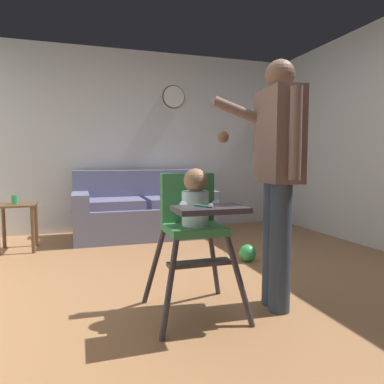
{
  "coord_description": "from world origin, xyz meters",
  "views": [
    {
      "loc": [
        -0.99,
        -2.38,
        1.0
      ],
      "look_at": [
        -0.26,
        -0.1,
        0.79
      ],
      "focal_mm": 33.6,
      "sensor_mm": 36.0,
      "label": 1
    }
  ],
  "objects_px": {
    "toy_ball": "(248,253)",
    "side_table": "(17,217)",
    "sippy_cup": "(15,199)",
    "adult_standing": "(277,171)",
    "couch": "(144,211)",
    "high_chair": "(194,214)",
    "wall_clock": "(174,97)"
  },
  "relations": [
    {
      "from": "toy_ball",
      "to": "side_table",
      "type": "distance_m",
      "value": 2.53
    },
    {
      "from": "sippy_cup",
      "to": "adult_standing",
      "type": "bearing_deg",
      "value": -49.25
    },
    {
      "from": "couch",
      "to": "adult_standing",
      "type": "bearing_deg",
      "value": 9.37
    },
    {
      "from": "side_table",
      "to": "sippy_cup",
      "type": "distance_m",
      "value": 0.19
    },
    {
      "from": "high_chair",
      "to": "toy_ball",
      "type": "xyz_separation_m",
      "value": [
        0.88,
        0.99,
        -0.57
      ]
    },
    {
      "from": "high_chair",
      "to": "side_table",
      "type": "bearing_deg",
      "value": -147.69
    },
    {
      "from": "wall_clock",
      "to": "sippy_cup",
      "type": "bearing_deg",
      "value": -157.39
    },
    {
      "from": "adult_standing",
      "to": "sippy_cup",
      "type": "bearing_deg",
      "value": -41.62
    },
    {
      "from": "adult_standing",
      "to": "sippy_cup",
      "type": "distance_m",
      "value": 2.96
    },
    {
      "from": "couch",
      "to": "wall_clock",
      "type": "height_order",
      "value": "wall_clock"
    },
    {
      "from": "side_table",
      "to": "toy_ball",
      "type": "bearing_deg",
      "value": -27.53
    },
    {
      "from": "high_chair",
      "to": "wall_clock",
      "type": "height_order",
      "value": "wall_clock"
    },
    {
      "from": "adult_standing",
      "to": "toy_ball",
      "type": "distance_m",
      "value": 1.4
    },
    {
      "from": "high_chair",
      "to": "sippy_cup",
      "type": "height_order",
      "value": "high_chair"
    },
    {
      "from": "toy_ball",
      "to": "side_table",
      "type": "relative_size",
      "value": 0.32
    },
    {
      "from": "toy_ball",
      "to": "sippy_cup",
      "type": "bearing_deg",
      "value": 152.67
    },
    {
      "from": "couch",
      "to": "adult_standing",
      "type": "distance_m",
      "value": 2.69
    },
    {
      "from": "wall_clock",
      "to": "toy_ball",
      "type": "bearing_deg",
      "value": -83.77
    },
    {
      "from": "toy_ball",
      "to": "wall_clock",
      "type": "height_order",
      "value": "wall_clock"
    },
    {
      "from": "couch",
      "to": "sippy_cup",
      "type": "height_order",
      "value": "couch"
    },
    {
      "from": "side_table",
      "to": "wall_clock",
      "type": "xyz_separation_m",
      "value": [
        2.01,
        0.84,
        1.53
      ]
    },
    {
      "from": "adult_standing",
      "to": "wall_clock",
      "type": "relative_size",
      "value": 4.97
    },
    {
      "from": "adult_standing",
      "to": "side_table",
      "type": "distance_m",
      "value": 2.97
    },
    {
      "from": "adult_standing",
      "to": "sippy_cup",
      "type": "xyz_separation_m",
      "value": [
        -1.92,
        2.22,
        -0.36
      ]
    },
    {
      "from": "sippy_cup",
      "to": "wall_clock",
      "type": "distance_m",
      "value": 2.57
    },
    {
      "from": "toy_ball",
      "to": "sippy_cup",
      "type": "height_order",
      "value": "sippy_cup"
    },
    {
      "from": "wall_clock",
      "to": "side_table",
      "type": "bearing_deg",
      "value": -157.19
    },
    {
      "from": "wall_clock",
      "to": "couch",
      "type": "bearing_deg",
      "value": -138.38
    },
    {
      "from": "sippy_cup",
      "to": "wall_clock",
      "type": "height_order",
      "value": "wall_clock"
    },
    {
      "from": "couch",
      "to": "toy_ball",
      "type": "distance_m",
      "value": 1.72
    },
    {
      "from": "high_chair",
      "to": "toy_ball",
      "type": "relative_size",
      "value": 5.66
    },
    {
      "from": "sippy_cup",
      "to": "toy_ball",
      "type": "bearing_deg",
      "value": -27.33
    }
  ]
}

